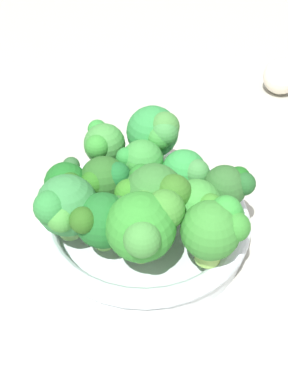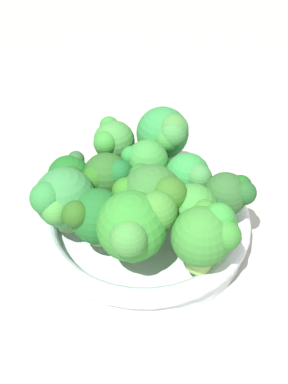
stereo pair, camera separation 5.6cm
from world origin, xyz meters
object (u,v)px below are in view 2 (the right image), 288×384
object	(u,v)px
bowl	(144,225)
broccoli_floret_4	(136,224)
broccoli_floret_0	(107,177)
broccoli_floret_2	(189,175)
broccoli_floret_5	(70,178)
broccoli_floret_7	(191,208)
broccoli_floret_8	(165,134)
broccoli_floret_1	(152,195)
broccoli_floret_9	(145,163)
broccoli_floret_11	(207,234)
broccoli_floret_12	(98,215)
broccoli_floret_3	(229,195)
broccoli_floret_10	(62,200)
broccoli_floret_6	(113,141)

from	to	relation	value
bowl	broccoli_floret_4	distance (cm)	8.86
broccoli_floret_0	broccoli_floret_2	world-z (taller)	broccoli_floret_0
broccoli_floret_5	broccoli_floret_7	size ratio (longest dim) A/B	0.90
broccoli_floret_7	broccoli_floret_8	distance (cm)	11.22
broccoli_floret_1	bowl	bearing A→B (deg)	-151.23
broccoli_floret_8	broccoli_floret_9	size ratio (longest dim) A/B	1.23
broccoli_floret_4	broccoli_floret_11	world-z (taller)	broccoli_floret_4
broccoli_floret_12	broccoli_floret_11	bearing A→B (deg)	79.96
broccoli_floret_3	bowl	bearing A→B (deg)	-90.93
broccoli_floret_2	broccoli_floret_9	distance (cm)	4.91
broccoli_floret_12	broccoli_floret_7	bearing A→B (deg)	101.07
broccoli_floret_8	broccoli_floret_9	bearing A→B (deg)	-23.39
broccoli_floret_8	broccoli_floret_3	bearing A→B (deg)	41.55
broccoli_floret_8	broccoli_floret_9	distance (cm)	4.55
broccoli_floret_1	broccoli_floret_10	size ratio (longest dim) A/B	1.08
broccoli_floret_0	broccoli_floret_6	world-z (taller)	broccoli_floret_0
broccoli_floret_0	broccoli_floret_1	size ratio (longest dim) A/B	0.78
broccoli_floret_9	broccoli_floret_10	distance (cm)	10.28
broccoli_floret_3	broccoli_floret_10	xyz separation A→B (cm)	(2.96, -16.50, 0.35)
broccoli_floret_4	broccoli_floret_11	xyz separation A→B (cm)	(0.23, 6.68, -0.39)
bowl	broccoli_floret_2	xyz separation A→B (cm)	(-2.67, 4.47, 5.34)
broccoli_floret_4	broccoli_floret_12	bearing A→B (deg)	-112.68
broccoli_floret_7	broccoli_floret_11	size ratio (longest dim) A/B	0.92
bowl	broccoli_floret_3	bearing A→B (deg)	89.07
broccoli_floret_5	broccoli_floret_2	bearing A→B (deg)	97.19
broccoli_floret_0	broccoli_floret_9	bearing A→B (deg)	123.08
broccoli_floret_2	broccoli_floret_6	xyz separation A→B (cm)	(-4.93, -8.93, 0.01)
broccoli_floret_5	broccoli_floret_11	distance (cm)	16.46
broccoli_floret_0	broccoli_floret_4	distance (cm)	8.57
broccoli_floret_0	broccoli_floret_7	bearing A→B (deg)	65.69
broccoli_floret_7	broccoli_floret_8	bearing A→B (deg)	-162.17
broccoli_floret_2	broccoli_floret_5	bearing A→B (deg)	-82.81
broccoli_floret_3	broccoli_floret_9	world-z (taller)	broccoli_floret_9
broccoli_floret_0	broccoli_floret_4	bearing A→B (deg)	28.39
broccoli_floret_2	broccoli_floret_6	bearing A→B (deg)	-118.93
broccoli_floret_3	broccoli_floret_11	world-z (taller)	broccoli_floret_11
broccoli_floret_1	broccoli_floret_8	distance (cm)	9.74
broccoli_floret_9	broccoli_floret_10	bearing A→B (deg)	-47.35
bowl	broccoli_floret_8	world-z (taller)	broccoli_floret_8
broccoli_floret_4	broccoli_floret_2	bearing A→B (deg)	152.66
broccoli_floret_2	broccoli_floret_1	bearing A→B (deg)	-38.19
broccoli_floret_5	broccoli_floret_7	xyz separation A→B (cm)	(3.79, 12.96, 0.64)
broccoli_floret_2	broccoli_floret_11	world-z (taller)	broccoli_floret_11
broccoli_floret_10	broccoli_floret_5	bearing A→B (deg)	-177.11
broccoli_floret_8	broccoli_floret_12	xyz separation A→B (cm)	(12.40, -5.50, -1.13)
broccoli_floret_5	broccoli_floret_7	bearing A→B (deg)	73.68
broccoli_floret_6	broccoli_floret_10	size ratio (longest dim) A/B	0.82
broccoli_floret_4	broccoli_floret_9	size ratio (longest dim) A/B	1.37
broccoli_floret_1	broccoli_floret_12	world-z (taller)	broccoli_floret_1
broccoli_floret_3	broccoli_floret_4	size ratio (longest dim) A/B	0.70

